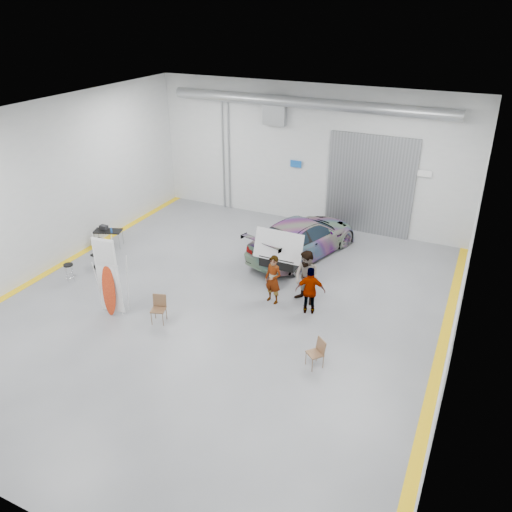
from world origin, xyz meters
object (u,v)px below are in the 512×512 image
at_px(folding_chair_far, 315,358).
at_px(shop_stool, 70,273).
at_px(person_b, 307,278).
at_px(folding_chair_near, 159,314).
at_px(person_a, 273,279).
at_px(person_c, 310,291).
at_px(work_table, 107,230).
at_px(surfboard_display, 108,283).
at_px(sedan_car, 303,237).
at_px(office_chair, 101,255).

bearing_deg(folding_chair_far, shop_stool, -144.49).
bearing_deg(person_b, folding_chair_near, -121.21).
distance_m(person_a, person_c, 1.32).
height_order(folding_chair_far, work_table, work_table).
bearing_deg(folding_chair_far, surfboard_display, -137.58).
relative_size(person_b, folding_chair_near, 2.11).
bearing_deg(sedan_car, person_a, 112.35).
xyz_separation_m(surfboard_display, office_chair, (-2.42, 2.37, -0.66)).
bearing_deg(folding_chair_near, person_a, 25.94).
xyz_separation_m(person_b, shop_stool, (-8.05, -2.25, -0.59)).
distance_m(surfboard_display, work_table, 5.16).
height_order(work_table, office_chair, office_chair).
bearing_deg(person_a, office_chair, -161.14).
xyz_separation_m(sedan_car, folding_chair_far, (2.68, -6.22, -0.49)).
bearing_deg(folding_chair_far, person_a, 172.48).
bearing_deg(shop_stool, surfboard_display, -20.55).
bearing_deg(work_table, folding_chair_far, -19.40).
distance_m(folding_chair_near, folding_chair_far, 5.06).
height_order(person_a, person_b, person_b).
height_order(person_b, shop_stool, person_b).
distance_m(sedan_car, office_chair, 7.67).
xyz_separation_m(surfboard_display, folding_chair_near, (1.65, 0.26, -0.86)).
distance_m(folding_chair_near, office_chair, 4.58).
distance_m(person_a, surfboard_display, 5.22).
height_order(person_a, office_chair, person_a).
bearing_deg(shop_stool, office_chair, 78.99).
xyz_separation_m(person_c, folding_chair_far, (1.03, -2.44, -0.55)).
bearing_deg(shop_stool, person_a, 14.68).
height_order(person_b, surfboard_display, surfboard_display).
height_order(sedan_car, shop_stool, sedan_car).
bearing_deg(office_chair, shop_stool, -94.85).
relative_size(folding_chair_near, office_chair, 0.83).
distance_m(person_a, work_table, 7.81).
bearing_deg(office_chair, person_a, 10.20).
bearing_deg(person_b, surfboard_display, -128.78).
height_order(person_b, folding_chair_far, person_b).
bearing_deg(surfboard_display, office_chair, 127.99).
bearing_deg(sedan_car, office_chair, 49.95).
bearing_deg(folding_chair_far, sedan_car, 153.04).
distance_m(person_b, person_c, 0.60).
distance_m(person_c, work_table, 9.13).
xyz_separation_m(folding_chair_near, folding_chair_far, (5.06, 0.06, -0.02)).
bearing_deg(person_b, person_c, -38.23).
xyz_separation_m(shop_stool, office_chair, (0.27, 1.37, 0.13)).
distance_m(person_c, shop_stool, 8.56).
relative_size(person_b, shop_stool, 2.73).
xyz_separation_m(person_b, office_chair, (-7.78, -0.89, -0.46)).
distance_m(person_c, surfboard_display, 6.32).
bearing_deg(folding_chair_far, office_chair, -152.99).
distance_m(sedan_car, work_table, 7.87).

